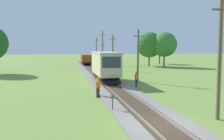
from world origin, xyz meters
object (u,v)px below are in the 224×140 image
Objects in this scene: red_tram at (105,65)px; second_worker at (136,78)px; utility_pole_mid at (113,52)px; tree_left_near at (149,45)px; utility_pole_distant at (96,49)px; tree_right_far at (160,48)px; utility_pole_foreground at (220,57)px; utility_pole_near_tram at (138,55)px; freight_car at (86,59)px; utility_pole_far at (103,48)px; track_worker at (98,86)px; tree_left_far at (164,44)px; trackside_signal_marker at (113,102)px.

second_worker is (2.74, -4.49, -1.21)m from red_tram.
utility_pole_mid is 0.86× the size of tree_left_near.
utility_pole_distant reaches higher than tree_right_far.
utility_pole_foreground is 12.54m from second_worker.
utility_pole_near_tram is at bearing -114.11° from tree_left_near.
red_tram is 1.08× the size of tree_left_near.
second_worker is at bearing -84.92° from freight_car.
utility_pole_foreground is at bearing -90.00° from utility_pole_mid.
track_worker is at bearing -100.08° from utility_pole_far.
tree_left_near is (10.15, -4.89, 0.69)m from utility_pole_far.
freight_car is at bearing 84.80° from second_worker.
utility_pole_near_tram is 33.41m from tree_right_far.
utility_pole_near_tram reaches higher than red_tram.
tree_left_far reaches higher than utility_pole_foreground.
tree_right_far is at bearing 72.95° from tree_left_far.
utility_pole_near_tram is 0.84× the size of tree_left_near.
tree_left_near reaches higher than tree_right_far.
utility_pole_distant is 42.38m from second_worker.
utility_pole_far reaches higher than tree_left_far.
utility_pole_foreground is (4.07, -42.91, 2.32)m from freight_car.
utility_pole_near_tram is 3.71× the size of second_worker.
second_worker is (-1.33, 12.13, -2.90)m from utility_pole_foreground.
utility_pole_foreground reaches higher than red_tram.
utility_pole_mid is at bearing 74.43° from red_tram.
utility_pole_far is 31.34m from second_worker.
trackside_signal_marker is at bearing -98.00° from red_tram.
utility_pole_far is at bearing 158.72° from track_worker.
tree_left_far is at bearing -54.15° from utility_pole_distant.
trackside_signal_marker is 38.71m from tree_left_far.
tree_right_far is (15.69, -9.20, 0.44)m from utility_pole_distant.
utility_pole_mid is 12.50m from tree_left_near.
tree_left_near is at bearing 145.29° from tree_left_far.
utility_pole_distant is (4.07, 11.49, 2.17)m from freight_car.
tree_left_far is at bearing 60.42° from trackside_signal_marker.
utility_pole_near_tram reaches higher than trackside_signal_marker.
utility_pole_distant reaches higher than freight_car.
red_tram is 1.29× the size of utility_pole_near_tram.
second_worker is at bearing -110.46° from utility_pole_near_tram.
utility_pole_mid is at bearing 90.00° from utility_pole_near_tram.
red_tram is 4.79× the size of track_worker.
tree_left_far is (19.33, 28.74, 4.04)m from track_worker.
utility_pole_foreground is 39.71m from tree_left_near.
track_worker is (-0.34, 4.71, 0.32)m from trackside_signal_marker.
utility_pole_far is at bearing 90.00° from utility_pole_foreground.
utility_pole_mid is at bearing -90.00° from utility_pole_distant.
utility_pole_mid is at bearing -138.33° from tree_right_far.
tree_right_far is (22.02, 37.53, 3.19)m from track_worker.
tree_left_near is (14.22, -4.53, 3.40)m from freight_car.
trackside_signal_marker is (-5.99, 2.95, -3.22)m from utility_pole_foreground.
red_tram is at bearing -105.57° from utility_pole_mid.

